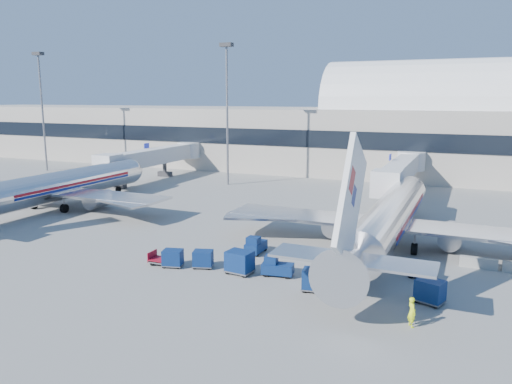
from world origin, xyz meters
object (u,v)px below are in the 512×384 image
at_px(jetbridge_near, 402,170).
at_px(airliner_main, 388,219).
at_px(barrier_near, 478,263).
at_px(tug_right, 421,270).
at_px(cart_train_a, 240,262).
at_px(cart_open_red, 162,261).
at_px(mast_west, 227,93).
at_px(cart_train_b, 203,259).
at_px(tug_lead, 276,267).
at_px(cart_train_c, 173,258).
at_px(jetbridge_mid, 157,156).
at_px(tug_left, 255,245).
at_px(mast_far_west, 41,94).
at_px(cart_solo_far, 430,291).
at_px(airliner_mid, 53,187).
at_px(cart_solo_near, 315,279).
at_px(ramp_worker, 412,312).

bearing_deg(jetbridge_near, airliner_main, -84.78).
height_order(barrier_near, tug_right, tug_right).
relative_size(cart_train_a, cart_open_red, 1.12).
height_order(mast_west, cart_train_b, mast_west).
xyz_separation_m(tug_lead, cart_train_c, (-8.82, -1.59, 0.05)).
xyz_separation_m(jetbridge_mid, tug_left, (33.52, -32.76, -3.16)).
xyz_separation_m(mast_far_west, cart_train_b, (56.69, -37.36, -14.00)).
bearing_deg(cart_solo_far, cart_train_b, -160.77).
distance_m(jetbridge_mid, barrier_near, 59.90).
bearing_deg(airliner_mid, mast_far_west, 137.68).
distance_m(cart_solo_far, cart_open_red, 21.80).
bearing_deg(cart_solo_near, airliner_main, 67.22).
bearing_deg(cart_solo_far, airliner_main, 131.71).
height_order(cart_solo_near, cart_solo_far, cart_solo_far).
relative_size(cart_train_a, cart_train_c, 1.18).
distance_m(cart_solo_far, ramp_worker, 4.33).
height_order(cart_train_b, cart_solo_far, cart_solo_far).
distance_m(tug_right, ramp_worker, 9.18).
height_order(airliner_main, cart_train_b, airliner_main).
distance_m(tug_left, cart_train_c, 7.94).
relative_size(jetbridge_mid, cart_solo_far, 11.98).
distance_m(mast_far_west, barrier_near, 84.11).
bearing_deg(cart_solo_far, jetbridge_mid, 161.60).
distance_m(cart_train_a, cart_open_red, 7.09).
xyz_separation_m(jetbridge_mid, ramp_worker, (48.56, -42.48, -2.96)).
bearing_deg(cart_solo_near, ramp_worker, -32.85).
distance_m(mast_far_west, tug_left, 68.65).
relative_size(cart_train_b, ramp_worker, 1.03).
bearing_deg(tug_left, cart_train_b, 156.35).
distance_m(jetbridge_near, mast_west, 29.67).
relative_size(jetbridge_near, tug_left, 10.63).
distance_m(airliner_main, jetbridge_near, 26.43).
xyz_separation_m(cart_train_c, cart_open_red, (-1.11, 0.05, -0.40)).
xyz_separation_m(airliner_main, cart_solo_far, (4.89, -11.92, -2.02)).
xyz_separation_m(mast_far_west, tug_lead, (63.05, -36.61, -14.04)).
bearing_deg(cart_train_a, cart_solo_near, -2.86).
bearing_deg(cart_train_a, mast_west, 124.76).
bearing_deg(jetbridge_mid, mast_far_west, -178.19).
bearing_deg(cart_open_red, cart_train_b, 11.47).
relative_size(tug_left, cart_train_c, 1.31).
bearing_deg(tug_lead, cart_train_b, 177.69).
distance_m(airliner_main, cart_train_c, 20.37).
distance_m(jetbridge_near, cart_train_a, 39.03).
bearing_deg(tug_lead, mast_far_west, 140.81).
xyz_separation_m(mast_west, tug_right, (33.80, -32.51, -14.15)).
bearing_deg(mast_west, airliner_main, -40.36).
relative_size(airliner_mid, mast_far_west, 1.65).
height_order(jetbridge_mid, cart_open_red, jetbridge_mid).
height_order(airliner_mid, ramp_worker, airliner_mid).
distance_m(jetbridge_near, cart_open_red, 41.72).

